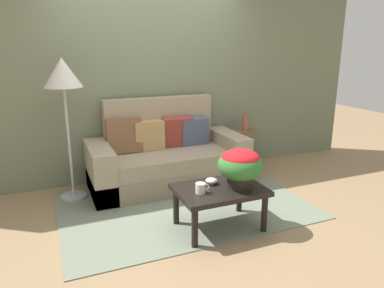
{
  "coord_description": "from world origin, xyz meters",
  "views": [
    {
      "loc": [
        -1.36,
        -3.39,
        1.75
      ],
      "look_at": [
        0.11,
        0.1,
        0.71
      ],
      "focal_mm": 33.52,
      "sensor_mm": 36.0,
      "label": 1
    }
  ],
  "objects_px": {
    "floor_lamp": "(63,80)",
    "coffee_mug": "(201,188)",
    "snack_bowl": "(212,181)",
    "table_vase": "(245,123)",
    "potted_plant": "(240,165)",
    "coffee_table": "(220,194)",
    "side_table": "(245,142)",
    "couch": "(166,159)"
  },
  "relations": [
    {
      "from": "side_table",
      "to": "coffee_mug",
      "type": "xyz_separation_m",
      "value": [
        -1.36,
        -1.48,
        0.07
      ]
    },
    {
      "from": "couch",
      "to": "side_table",
      "type": "bearing_deg",
      "value": 5.27
    },
    {
      "from": "floor_lamp",
      "to": "coffee_mug",
      "type": "bearing_deg",
      "value": -52.94
    },
    {
      "from": "couch",
      "to": "coffee_table",
      "type": "height_order",
      "value": "couch"
    },
    {
      "from": "coffee_mug",
      "to": "snack_bowl",
      "type": "bearing_deg",
      "value": 40.56
    },
    {
      "from": "floor_lamp",
      "to": "table_vase",
      "type": "bearing_deg",
      "value": 2.21
    },
    {
      "from": "floor_lamp",
      "to": "coffee_mug",
      "type": "relative_size",
      "value": 11.68
    },
    {
      "from": "coffee_table",
      "to": "side_table",
      "type": "xyz_separation_m",
      "value": [
        1.14,
        1.44,
        0.04
      ]
    },
    {
      "from": "coffee_table",
      "to": "side_table",
      "type": "distance_m",
      "value": 1.83
    },
    {
      "from": "couch",
      "to": "table_vase",
      "type": "bearing_deg",
      "value": 4.64
    },
    {
      "from": "coffee_table",
      "to": "floor_lamp",
      "type": "xyz_separation_m",
      "value": [
        -1.26,
        1.33,
        1.02
      ]
    },
    {
      "from": "potted_plant",
      "to": "snack_bowl",
      "type": "xyz_separation_m",
      "value": [
        -0.22,
        0.17,
        -0.19
      ]
    },
    {
      "from": "potted_plant",
      "to": "table_vase",
      "type": "bearing_deg",
      "value": 57.57
    },
    {
      "from": "coffee_table",
      "to": "coffee_mug",
      "type": "bearing_deg",
      "value": -168.81
    },
    {
      "from": "table_vase",
      "to": "coffee_mug",
      "type": "bearing_deg",
      "value": -132.52
    },
    {
      "from": "couch",
      "to": "potted_plant",
      "type": "relative_size",
      "value": 4.56
    },
    {
      "from": "snack_bowl",
      "to": "couch",
      "type": "bearing_deg",
      "value": 92.86
    },
    {
      "from": "floor_lamp",
      "to": "potted_plant",
      "type": "bearing_deg",
      "value": -43.91
    },
    {
      "from": "coffee_mug",
      "to": "table_vase",
      "type": "distance_m",
      "value": 2.0
    },
    {
      "from": "side_table",
      "to": "coffee_mug",
      "type": "height_order",
      "value": "side_table"
    },
    {
      "from": "side_table",
      "to": "floor_lamp",
      "type": "xyz_separation_m",
      "value": [
        -2.39,
        -0.11,
        0.98
      ]
    },
    {
      "from": "potted_plant",
      "to": "table_vase",
      "type": "distance_m",
      "value": 1.76
    },
    {
      "from": "couch",
      "to": "potted_plant",
      "type": "distance_m",
      "value": 1.45
    },
    {
      "from": "potted_plant",
      "to": "coffee_mug",
      "type": "relative_size",
      "value": 3.08
    },
    {
      "from": "side_table",
      "to": "table_vase",
      "type": "height_order",
      "value": "table_vase"
    },
    {
      "from": "coffee_mug",
      "to": "table_vase",
      "type": "bearing_deg",
      "value": 47.48
    },
    {
      "from": "floor_lamp",
      "to": "potted_plant",
      "type": "distance_m",
      "value": 2.13
    },
    {
      "from": "coffee_table",
      "to": "potted_plant",
      "type": "relative_size",
      "value": 1.97
    },
    {
      "from": "coffee_table",
      "to": "side_table",
      "type": "bearing_deg",
      "value": 51.69
    },
    {
      "from": "couch",
      "to": "coffee_table",
      "type": "distance_m",
      "value": 1.33
    },
    {
      "from": "coffee_table",
      "to": "coffee_mug",
      "type": "distance_m",
      "value": 0.25
    },
    {
      "from": "side_table",
      "to": "potted_plant",
      "type": "bearing_deg",
      "value": -122.48
    },
    {
      "from": "couch",
      "to": "side_table",
      "type": "relative_size",
      "value": 3.37
    },
    {
      "from": "coffee_table",
      "to": "coffee_mug",
      "type": "xyz_separation_m",
      "value": [
        -0.22,
        -0.04,
        0.11
      ]
    },
    {
      "from": "coffee_mug",
      "to": "snack_bowl",
      "type": "height_order",
      "value": "coffee_mug"
    },
    {
      "from": "snack_bowl",
      "to": "table_vase",
      "type": "xyz_separation_m",
      "value": [
        1.16,
        1.31,
        0.23
      ]
    },
    {
      "from": "side_table",
      "to": "coffee_mug",
      "type": "relative_size",
      "value": 4.18
    },
    {
      "from": "floor_lamp",
      "to": "coffee_mug",
      "type": "height_order",
      "value": "floor_lamp"
    },
    {
      "from": "floor_lamp",
      "to": "coffee_mug",
      "type": "xyz_separation_m",
      "value": [
        1.04,
        -1.38,
        -0.91
      ]
    },
    {
      "from": "snack_bowl",
      "to": "table_vase",
      "type": "height_order",
      "value": "table_vase"
    },
    {
      "from": "coffee_table",
      "to": "snack_bowl",
      "type": "relative_size",
      "value": 7.08
    },
    {
      "from": "couch",
      "to": "table_vase",
      "type": "height_order",
      "value": "couch"
    }
  ]
}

